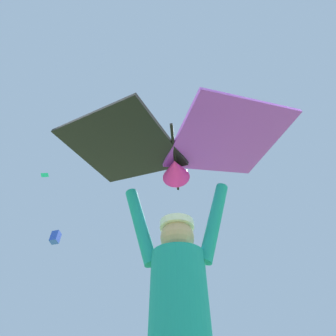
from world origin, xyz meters
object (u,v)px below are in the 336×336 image
object	(u,v)px
distant_kite_yellow_high_left	(167,268)
distant_kite_teal_low_right	(45,175)
distant_kite_blue_low_left	(55,237)
held_stunt_kite	(174,148)
distant_kite_blue_mid_left	(144,249)
kite_flyer_person	(180,335)

from	to	relation	value
distant_kite_yellow_high_left	distant_kite_teal_low_right	distance (m)	23.70
distant_kite_yellow_high_left	distant_kite_blue_low_left	world-z (taller)	distant_kite_yellow_high_left
held_stunt_kite	distant_kite_teal_low_right	size ratio (longest dim) A/B	2.84
distant_kite_blue_low_left	distant_kite_blue_mid_left	bearing A→B (deg)	9.51
distant_kite_blue_mid_left	distant_kite_blue_low_left	world-z (taller)	distant_kite_blue_low_left
distant_kite_blue_mid_left	distant_kite_blue_low_left	distance (m)	9.19
distant_kite_blue_mid_left	kite_flyer_person	bearing A→B (deg)	-85.91
distant_kite_blue_mid_left	distant_kite_teal_low_right	world-z (taller)	distant_kite_teal_low_right
distant_kite_blue_low_left	held_stunt_kite	bearing A→B (deg)	-64.35
held_stunt_kite	distant_kite_yellow_high_left	distance (m)	37.28
kite_flyer_person	distant_kite_yellow_high_left	world-z (taller)	distant_kite_yellow_high_left
held_stunt_kite	distant_kite_blue_low_left	xyz separation A→B (m)	(-10.75, 22.38, 10.74)
held_stunt_kite	distant_kite_blue_low_left	distance (m)	27.05
distant_kite_blue_mid_left	distant_kite_teal_low_right	size ratio (longest dim) A/B	2.06
distant_kite_yellow_high_left	kite_flyer_person	bearing A→B (deg)	-91.72
held_stunt_kite	distant_kite_blue_mid_left	bearing A→B (deg)	94.04
distant_kite_yellow_high_left	distant_kite_blue_low_left	size ratio (longest dim) A/B	0.66
held_stunt_kite	distant_kite_yellow_high_left	world-z (taller)	distant_kite_yellow_high_left
distant_kite_teal_low_right	distant_kite_blue_mid_left	bearing A→B (deg)	52.54
distant_kite_yellow_high_left	distant_kite_teal_low_right	size ratio (longest dim) A/B	1.20
kite_flyer_person	distant_kite_yellow_high_left	size ratio (longest dim) A/B	2.14
distant_kite_blue_low_left	distant_kite_yellow_high_left	bearing A→B (deg)	46.97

